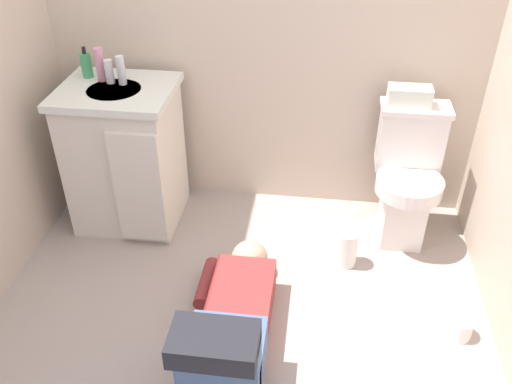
{
  "coord_description": "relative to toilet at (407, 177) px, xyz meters",
  "views": [
    {
      "loc": [
        0.32,
        -1.83,
        1.97
      ],
      "look_at": [
        0.04,
        0.35,
        0.45
      ],
      "focal_mm": 38.04,
      "sensor_mm": 36.0,
      "label": 1
    }
  ],
  "objects": [
    {
      "name": "person_plumber",
      "position": [
        -0.8,
        -0.97,
        -0.19
      ],
      "size": [
        0.39,
        1.06,
        0.52
      ],
      "color": "maroon",
      "rests_on": "ground_plane"
    },
    {
      "name": "tissue_box",
      "position": [
        -0.05,
        0.09,
        0.43
      ],
      "size": [
        0.22,
        0.11,
        0.1
      ],
      "primitive_type": "cube",
      "color": "silver",
      "rests_on": "toilet"
    },
    {
      "name": "bottle_pink",
      "position": [
        -1.65,
        0.04,
        0.54
      ],
      "size": [
        0.05,
        0.05,
        0.18
      ],
      "primitive_type": "cylinder",
      "color": "pink",
      "rests_on": "vanity_cabinet"
    },
    {
      "name": "paper_towel_roll",
      "position": [
        -0.3,
        -0.32,
        -0.26
      ],
      "size": [
        0.11,
        0.11,
        0.21
      ],
      "primitive_type": "cylinder",
      "color": "white",
      "rests_on": "ground_plane"
    },
    {
      "name": "bottle_clear",
      "position": [
        -1.53,
        0.0,
        0.53
      ],
      "size": [
        0.04,
        0.04,
        0.15
      ],
      "primitive_type": "cylinder",
      "color": "silver",
      "rests_on": "vanity_cabinet"
    },
    {
      "name": "toilet",
      "position": [
        0.0,
        0.0,
        0.0
      ],
      "size": [
        0.36,
        0.46,
        0.75
      ],
      "color": "silver",
      "rests_on": "ground_plane"
    },
    {
      "name": "vanity_cabinet",
      "position": [
        -1.55,
        -0.05,
        0.05
      ],
      "size": [
        0.6,
        0.53,
        0.82
      ],
      "color": "beige",
      "rests_on": "ground_plane"
    },
    {
      "name": "faucet",
      "position": [
        -1.56,
        0.09,
        0.5
      ],
      "size": [
        0.02,
        0.02,
        0.1
      ],
      "primitive_type": "cylinder",
      "color": "silver",
      "rests_on": "vanity_cabinet"
    },
    {
      "name": "toilet_paper_roll",
      "position": [
        0.21,
        -0.75,
        -0.32
      ],
      "size": [
        0.11,
        0.11,
        0.1
      ],
      "primitive_type": "cylinder",
      "color": "white",
      "rests_on": "ground_plane"
    },
    {
      "name": "bottle_white",
      "position": [
        -1.6,
        0.01,
        0.51
      ],
      "size": [
        0.04,
        0.04,
        0.12
      ],
      "primitive_type": "cylinder",
      "color": "silver",
      "rests_on": "vanity_cabinet"
    },
    {
      "name": "ground_plane",
      "position": [
        -0.81,
        -0.72,
        -0.39
      ],
      "size": [
        2.88,
        2.96,
        0.04
      ],
      "primitive_type": "cube",
      "color": "#9F8F84"
    },
    {
      "name": "soap_dispenser",
      "position": [
        -1.75,
        0.07,
        0.52
      ],
      "size": [
        0.06,
        0.06,
        0.17
      ],
      "color": "#3C9B60",
      "rests_on": "vanity_cabinet"
    }
  ]
}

